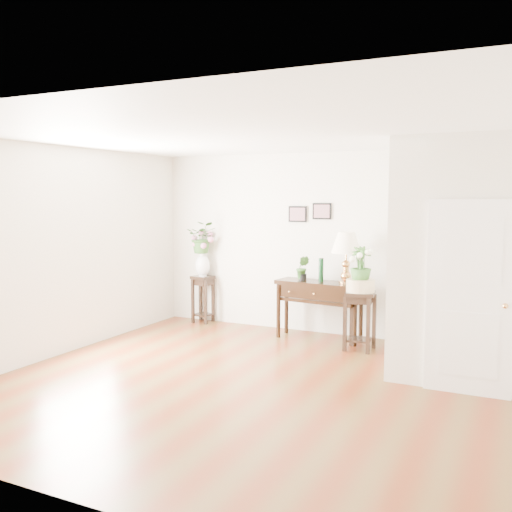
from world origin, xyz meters
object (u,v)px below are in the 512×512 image
Objects in this scene: console_table at (319,311)px; plant_stand_b at (360,321)px; table_lamp at (346,259)px; plant_stand_a at (203,299)px.

plant_stand_b is (0.71, -0.31, -0.03)m from console_table.
table_lamp reaches higher than plant_stand_a.
table_lamp is 0.92m from plant_stand_b.
table_lamp reaches higher than plant_stand_b.
table_lamp is 2.70m from plant_stand_a.
console_table is 1.65× the size of plant_stand_a.
console_table is 1.72× the size of table_lamp.
table_lamp reaches higher than console_table.
table_lamp is (0.40, 0.00, 0.79)m from console_table.
table_lamp is at bearing 134.29° from plant_stand_b.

